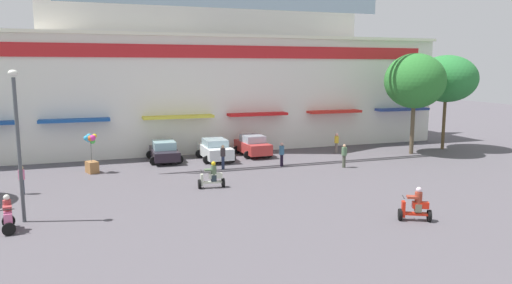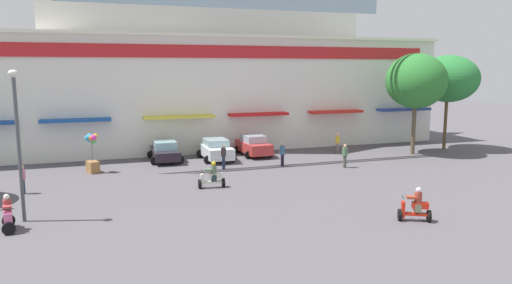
{
  "view_description": "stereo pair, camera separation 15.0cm",
  "coord_description": "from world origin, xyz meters",
  "px_view_note": "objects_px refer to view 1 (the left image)",
  "views": [
    {
      "loc": [
        -9.28,
        -6.12,
        6.73
      ],
      "look_at": [
        -1.17,
        17.17,
        2.86
      ],
      "focal_mm": 33.34,
      "sensor_mm": 36.0,
      "label": 1
    },
    {
      "loc": [
        -9.13,
        -6.17,
        6.73
      ],
      "look_at": [
        -1.17,
        17.17,
        2.86
      ],
      "focal_mm": 33.34,
      "sensor_mm": 36.0,
      "label": 2
    }
  ],
  "objects_px": {
    "pedestrian_1": "(282,153)",
    "pedestrian_4": "(223,155)",
    "pedestrian_2": "(344,154)",
    "balloon_vendor_cart": "(91,154)",
    "scooter_rider_1": "(416,207)",
    "plaza_tree_1": "(447,79)",
    "scooter_rider_3": "(8,216)",
    "plaza_tree_3": "(415,81)",
    "scooter_rider_4": "(212,177)",
    "parked_car_0": "(164,151)",
    "parked_car_2": "(253,145)",
    "pedestrian_0": "(337,142)",
    "pedestrian_3": "(22,178)",
    "streetlamp_near": "(18,135)",
    "parked_car_1": "(215,149)"
  },
  "relations": [
    {
      "from": "pedestrian_1",
      "to": "pedestrian_4",
      "type": "bearing_deg",
      "value": 174.48
    },
    {
      "from": "pedestrian_1",
      "to": "pedestrian_2",
      "type": "height_order",
      "value": "pedestrian_1"
    },
    {
      "from": "balloon_vendor_cart",
      "to": "scooter_rider_1",
      "type": "bearing_deg",
      "value": -48.0
    },
    {
      "from": "plaza_tree_1",
      "to": "scooter_rider_3",
      "type": "bearing_deg",
      "value": -161.27
    },
    {
      "from": "plaza_tree_3",
      "to": "scooter_rider_4",
      "type": "bearing_deg",
      "value": -163.11
    },
    {
      "from": "parked_car_0",
      "to": "parked_car_2",
      "type": "relative_size",
      "value": 1.03
    },
    {
      "from": "scooter_rider_1",
      "to": "balloon_vendor_cart",
      "type": "bearing_deg",
      "value": 132.0
    },
    {
      "from": "scooter_rider_3",
      "to": "pedestrian_0",
      "type": "distance_m",
      "value": 24.64
    },
    {
      "from": "pedestrian_4",
      "to": "pedestrian_3",
      "type": "bearing_deg",
      "value": -167.58
    },
    {
      "from": "pedestrian_2",
      "to": "balloon_vendor_cart",
      "type": "xyz_separation_m",
      "value": [
        -16.21,
        3.87,
        0.32
      ]
    },
    {
      "from": "pedestrian_2",
      "to": "scooter_rider_3",
      "type": "bearing_deg",
      "value": -161.2
    },
    {
      "from": "scooter_rider_3",
      "to": "balloon_vendor_cart",
      "type": "distance_m",
      "value": 11.07
    },
    {
      "from": "plaza_tree_1",
      "to": "balloon_vendor_cart",
      "type": "relative_size",
      "value": 3.04
    },
    {
      "from": "pedestrian_2",
      "to": "streetlamp_near",
      "type": "relative_size",
      "value": 0.24
    },
    {
      "from": "scooter_rider_3",
      "to": "pedestrian_1",
      "type": "relative_size",
      "value": 0.93
    },
    {
      "from": "pedestrian_4",
      "to": "balloon_vendor_cart",
      "type": "bearing_deg",
      "value": 168.49
    },
    {
      "from": "scooter_rider_1",
      "to": "balloon_vendor_cart",
      "type": "relative_size",
      "value": 0.61
    },
    {
      "from": "pedestrian_1",
      "to": "pedestrian_3",
      "type": "bearing_deg",
      "value": -172.08
    },
    {
      "from": "plaza_tree_1",
      "to": "pedestrian_3",
      "type": "height_order",
      "value": "plaza_tree_1"
    },
    {
      "from": "plaza_tree_1",
      "to": "pedestrian_4",
      "type": "distance_m",
      "value": 20.11
    },
    {
      "from": "plaza_tree_3",
      "to": "plaza_tree_1",
      "type": "bearing_deg",
      "value": 14.47
    },
    {
      "from": "parked_car_0",
      "to": "pedestrian_3",
      "type": "bearing_deg",
      "value": -142.03
    },
    {
      "from": "pedestrian_2",
      "to": "plaza_tree_1",
      "type": "bearing_deg",
      "value": 18.6
    },
    {
      "from": "scooter_rider_4",
      "to": "streetlamp_near",
      "type": "xyz_separation_m",
      "value": [
        -9.28,
        -3.14,
        3.27
      ]
    },
    {
      "from": "pedestrian_4",
      "to": "balloon_vendor_cart",
      "type": "relative_size",
      "value": 0.64
    },
    {
      "from": "parked_car_2",
      "to": "pedestrian_1",
      "type": "xyz_separation_m",
      "value": [
        0.59,
        -4.49,
        0.15
      ]
    },
    {
      "from": "plaza_tree_3",
      "to": "pedestrian_1",
      "type": "distance_m",
      "value": 12.48
    },
    {
      "from": "pedestrian_0",
      "to": "pedestrian_4",
      "type": "distance_m",
      "value": 10.46
    },
    {
      "from": "parked_car_1",
      "to": "parked_car_2",
      "type": "bearing_deg",
      "value": 14.89
    },
    {
      "from": "parked_car_0",
      "to": "balloon_vendor_cart",
      "type": "distance_m",
      "value": 5.54
    },
    {
      "from": "plaza_tree_1",
      "to": "scooter_rider_3",
      "type": "height_order",
      "value": "plaza_tree_1"
    },
    {
      "from": "scooter_rider_4",
      "to": "pedestrian_2",
      "type": "bearing_deg",
      "value": 13.87
    },
    {
      "from": "plaza_tree_1",
      "to": "pedestrian_3",
      "type": "distance_m",
      "value": 31.96
    },
    {
      "from": "parked_car_0",
      "to": "pedestrian_4",
      "type": "distance_m",
      "value": 5.24
    },
    {
      "from": "parked_car_0",
      "to": "pedestrian_2",
      "type": "bearing_deg",
      "value": -29.09
    },
    {
      "from": "plaza_tree_3",
      "to": "scooter_rider_4",
      "type": "xyz_separation_m",
      "value": [
        -17.47,
        -5.3,
        -5.08
      ]
    },
    {
      "from": "plaza_tree_3",
      "to": "pedestrian_4",
      "type": "xyz_separation_m",
      "value": [
        -15.56,
        -0.69,
        -4.77
      ]
    },
    {
      "from": "parked_car_2",
      "to": "balloon_vendor_cart",
      "type": "xyz_separation_m",
      "value": [
        -11.77,
        -2.41,
        0.43
      ]
    },
    {
      "from": "pedestrian_1",
      "to": "pedestrian_3",
      "type": "distance_m",
      "value": 16.08
    },
    {
      "from": "pedestrian_4",
      "to": "streetlamp_near",
      "type": "relative_size",
      "value": 0.24
    },
    {
      "from": "parked_car_2",
      "to": "scooter_rider_1",
      "type": "relative_size",
      "value": 2.6
    },
    {
      "from": "scooter_rider_3",
      "to": "pedestrian_4",
      "type": "xyz_separation_m",
      "value": [
        11.64,
        8.84,
        0.29
      ]
    },
    {
      "from": "pedestrian_0",
      "to": "pedestrian_4",
      "type": "xyz_separation_m",
      "value": [
        -10.07,
        -2.81,
        0.02
      ]
    },
    {
      "from": "pedestrian_0",
      "to": "pedestrian_3",
      "type": "relative_size",
      "value": 1.02
    },
    {
      "from": "parked_car_2",
      "to": "scooter_rider_4",
      "type": "xyz_separation_m",
      "value": [
        -5.39,
        -8.71,
        -0.18
      ]
    },
    {
      "from": "pedestrian_1",
      "to": "plaza_tree_1",
      "type": "bearing_deg",
      "value": 7.74
    },
    {
      "from": "streetlamp_near",
      "to": "scooter_rider_1",
      "type": "bearing_deg",
      "value": -18.69
    },
    {
      "from": "pedestrian_1",
      "to": "pedestrian_4",
      "type": "height_order",
      "value": "pedestrian_1"
    },
    {
      "from": "parked_car_0",
      "to": "scooter_rider_3",
      "type": "height_order",
      "value": "scooter_rider_3"
    },
    {
      "from": "plaza_tree_3",
      "to": "parked_car_1",
      "type": "relative_size",
      "value": 1.94
    }
  ]
}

